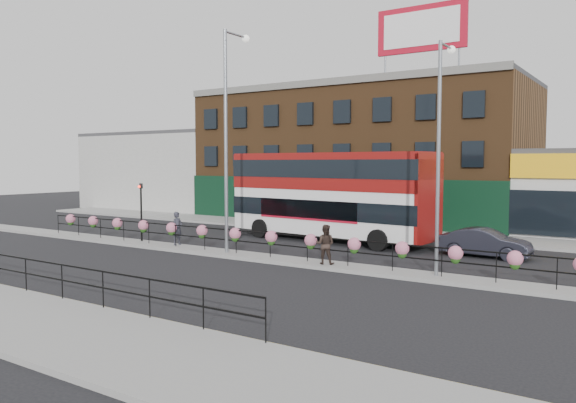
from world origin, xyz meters
The scene contains 18 objects.
ground centered at (0.00, 0.00, 0.00)m, with size 120.00×120.00×0.00m, color black.
south_pavement centered at (0.00, -12.00, 0.07)m, with size 60.00×4.00×0.15m, color gray.
north_pavement centered at (0.00, 12.00, 0.07)m, with size 60.00×4.00×0.15m, color gray.
median centered at (0.00, 0.00, 0.07)m, with size 60.00×1.60×0.15m, color gray.
yellow_line_inner centered at (0.00, -9.70, 0.01)m, with size 60.00×0.10×0.01m, color gold.
yellow_line_outer centered at (0.00, -9.88, 0.01)m, with size 60.00×0.10×0.01m, color gold.
brick_building centered at (-4.00, 19.96, 5.13)m, with size 25.00×12.21×10.30m.
warehouse_west centered at (-24.25, 20.00, 3.65)m, with size 15.50×12.00×7.30m.
billboard centered at (2.50, 14.99, 13.18)m, with size 6.00×0.29×4.40m.
median_railing centered at (0.00, 0.00, 1.05)m, with size 30.04×0.56×1.23m.
south_railing centered at (-2.00, -10.10, 0.96)m, with size 20.04×0.05×1.12m.
double_decker_bus centered at (0.21, 7.01, 3.09)m, with size 12.67×4.19×5.03m.
car centered at (9.01, 6.35, 0.69)m, with size 4.20×1.56×1.37m, color #252631.
pedestrian_a centered at (-5.29, 0.43, 1.03)m, with size 0.42×0.64×1.75m, color #2D2E38.
pedestrian_b centered at (3.98, -0.15, 1.00)m, with size 0.97×0.84×1.70m, color #30241E.
lamp_column_west centered at (-1.53, 0.21, 6.46)m, with size 0.38×1.87×10.64m.
lamp_column_east centered at (8.76, 0.32, 5.45)m, with size 0.32×1.57×8.94m.
traffic_light_median centered at (-8.00, 0.39, 2.47)m, with size 0.15×0.28×3.65m.
Camera 1 is at (15.75, -20.87, 4.50)m, focal length 35.00 mm.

